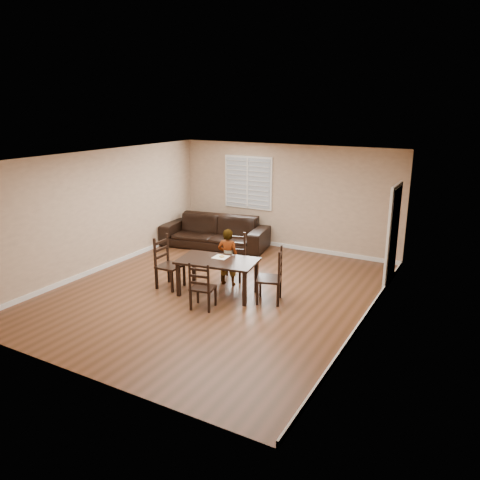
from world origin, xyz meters
The scene contains 11 objects.
ground centered at (0.00, 0.00, 0.00)m, with size 7.00×7.00×0.00m, color brown.
room centered at (0.04, 0.18, 1.81)m, with size 6.04×7.04×2.72m.
dining_table centered at (0.11, -0.08, 0.63)m, with size 1.66×1.10×0.72m.
chair_near centered at (-0.05, 0.90, 0.46)m, with size 0.54×0.52×1.02m.
chair_far centered at (0.24, -0.88, 0.42)m, with size 0.48×0.46×0.92m.
chair_left centered at (-1.06, -0.25, 0.49)m, with size 0.46×0.49×1.08m.
chair_right centered at (1.28, 0.13, 0.49)m, with size 0.58×0.60×1.07m.
child centered at (0.03, 0.47, 0.60)m, with size 0.44×0.29×1.21m, color gray.
napkin centered at (0.09, 0.09, 0.72)m, with size 0.28×0.28×0.00m, color beige.
donut centered at (0.11, 0.09, 0.75)m, with size 0.11×0.11×0.04m.
sofa centered at (-1.67, 2.67, 0.41)m, with size 2.79×1.09×0.82m, color black.
Camera 1 is at (4.72, -7.46, 3.64)m, focal length 35.00 mm.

